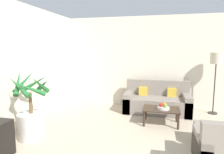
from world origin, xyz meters
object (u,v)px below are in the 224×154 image
sofa_loveseat (157,102)px  ottoman (214,135)px  coffee_table (161,111)px  potted_palm (31,117)px  floor_lamp (216,62)px  apple_red (161,105)px  orange_fruit (165,104)px  fruit_bowl (163,108)px  apple_green (166,106)px

sofa_loveseat → ottoman: 2.02m
coffee_table → potted_palm: bearing=-151.2°
floor_lamp → ottoman: size_ratio=2.54×
sofa_loveseat → apple_red: sofa_loveseat is taller
sofa_loveseat → apple_red: bearing=-83.9°
coffee_table → orange_fruit: (0.07, 0.02, 0.15)m
potted_palm → fruit_bowl: (2.49, 1.30, -0.03)m
fruit_bowl → ottoman: 1.19m
fruit_bowl → apple_red: (-0.06, 0.00, 0.07)m
sofa_loveseat → fruit_bowl: size_ratio=6.46×
fruit_bowl → apple_green: apple_green is taller
sofa_loveseat → orange_fruit: sofa_loveseat is taller
potted_palm → sofa_loveseat: bearing=44.2°
sofa_loveseat → floor_lamp: size_ratio=1.07×
ottoman → potted_palm: bearing=-170.9°
floor_lamp → apple_red: floor_lamp is taller
coffee_table → ottoman: size_ratio=1.28×
potted_palm → apple_red: size_ratio=15.87×
sofa_loveseat → orange_fruit: bearing=-78.1°
fruit_bowl → apple_red: apple_red is taller
coffee_table → orange_fruit: bearing=14.9°
potted_palm → floor_lamp: (3.81, 2.48, 0.96)m
fruit_bowl → coffee_table: bearing=134.5°
orange_fruit → ottoman: size_ratio=0.14×
floor_lamp → fruit_bowl: bearing=-138.1°
apple_green → fruit_bowl: bearing=147.4°
coffee_table → fruit_bowl: bearing=-45.5°
coffee_table → fruit_bowl: fruit_bowl is taller
floor_lamp → apple_green: (-1.27, -1.21, -0.92)m
sofa_loveseat → apple_red: 0.99m
potted_palm → sofa_loveseat: 3.25m
ottoman → floor_lamp: bearing=77.5°
floor_lamp → apple_green: 1.99m
potted_palm → apple_green: (2.54, 1.27, 0.04)m
potted_palm → ottoman: potted_palm is taller
sofa_loveseat → fruit_bowl: bearing=-80.4°
apple_red → coffee_table: bearing=75.6°
fruit_bowl → apple_red: bearing=178.6°
potted_palm → ottoman: (3.38, 0.54, -0.25)m
potted_palm → orange_fruit: potted_palm is taller
potted_palm → apple_red: bearing=28.1°
potted_palm → ottoman: size_ratio=2.06×
apple_green → coffee_table: bearing=140.2°
ottoman → sofa_loveseat: bearing=121.4°
orange_fruit → sofa_loveseat: bearing=101.9°
fruit_bowl → orange_fruit: (0.03, 0.07, 0.07)m
apple_red → orange_fruit: size_ratio=0.94×
orange_fruit → ottoman: 1.23m
potted_palm → orange_fruit: (2.52, 1.36, 0.04)m
floor_lamp → coffee_table: bearing=-140.3°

